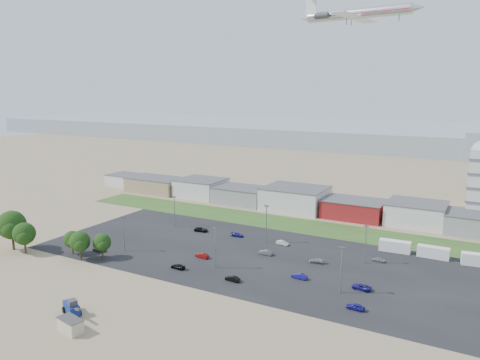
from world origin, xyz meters
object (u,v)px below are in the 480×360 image
Objects in this scene: parked_car_4 at (202,255)px; parked_car_9 at (201,230)px; parked_car_1 at (299,276)px; parked_car_6 at (237,235)px; airliner at (358,13)px; parked_car_0 at (361,287)px; telehandler at (71,306)px; parked_car_3 at (178,266)px; parked_car_10 at (99,249)px; tree_far_left at (12,228)px; parked_car_8 at (379,260)px; portable_shed at (71,325)px; parked_car_2 at (355,307)px; parked_car_12 at (316,261)px; parked_car_13 at (232,279)px; box_trailer_a at (395,246)px; parked_car_7 at (265,252)px; parked_car_11 at (282,243)px.

parked_car_4 reaches higher than parked_car_9.
parked_car_1 reaches higher than parked_car_6.
airliner is 10.89× the size of parked_car_0.
telehandler is 60.77m from parked_car_0.
parked_car_10 reaches higher than parked_car_3.
tree_far_left is at bearing -117.62° from airliner.
parked_car_0 is 19.16m from parked_car_8.
portable_shed is at bearing -25.74° from tree_far_left.
parked_car_4 is at bearing -95.77° from airliner.
tree_far_left reaches higher than parked_car_1.
parked_car_8 is (-1.96, 29.32, -0.09)m from parked_car_2.
airliner is at bearing 25.49° from parked_car_8.
tree_far_left is at bearing -80.69° from parked_car_2.
parked_car_0 is at bearing -115.19° from parked_car_9.
tree_far_left reaches higher than parked_car_8.
parked_car_4 is 0.88× the size of parked_car_9.
parked_car_9 is 1.11× the size of parked_car_12.
parked_car_10 is 1.08× the size of parked_car_13.
parked_car_6 is at bearing 110.82° from telehandler.
telehandler reaches higher than parked_car_10.
portable_shed reaches higher than parked_car_9.
parked_car_9 is at bearing 93.07° from parked_car_8.
parked_car_4 is at bearing -152.13° from parked_car_9.
parked_car_4 is at bearing 101.23° from portable_shed.
parked_car_3 is 1.07× the size of parked_car_13.
parked_car_2 is 70.27m from parked_car_10.
telehandler is 58.20m from parked_car_9.
parked_car_13 is at bearing -155.18° from parked_car_6.
parked_car_8 is at bearing 142.76° from parked_car_13.
telehandler is at bearing -128.12° from box_trailer_a.
parked_car_0 is 1.17× the size of parked_car_2.
parked_car_2 reaches higher than parked_car_3.
parked_car_1 reaches higher than parked_car_10.
parked_car_4 is at bearing -77.61° from parked_car_10.
airliner is 110.64m from parked_car_13.
parked_car_7 is 0.88× the size of parked_car_9.
parked_car_7 is 19.46m from parked_car_13.
parked_car_11 is at bearing 172.76° from parked_car_7.
box_trailer_a is 80.27m from parked_car_10.
portable_shed is 75.07m from parked_car_8.
portable_shed is at bearing -16.97° from parked_car_7.
telehandler is 38.82m from parked_car_4.
box_trailer_a is at bearing 28.04° from tree_far_left.
box_trailer_a is at bearing -9.03° from parked_car_8.
parked_car_13 is at bearing -50.64° from parked_car_1.
portable_shed reaches higher than parked_car_1.
airliner is 96.29m from parked_car_7.
portable_shed reaches higher than parked_car_11.
box_trailer_a reaches higher than parked_car_11.
parked_car_4 is 28.72m from parked_car_10.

